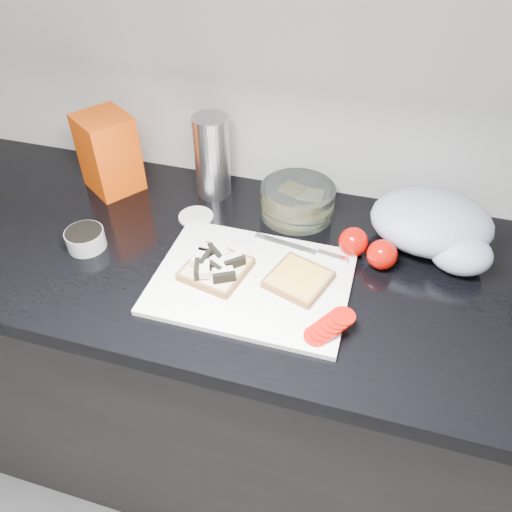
{
  "coord_description": "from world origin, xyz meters",
  "views": [
    {
      "loc": [
        0.24,
        0.42,
        1.63
      ],
      "look_at": [
        0.02,
        1.15,
        0.95
      ],
      "focal_mm": 35.0,
      "sensor_mm": 36.0,
      "label": 1
    }
  ],
  "objects_px": {
    "cutting_board": "(252,281)",
    "glass_bowl": "(297,201)",
    "bread_bag": "(109,153)",
    "steel_canister": "(212,157)"
  },
  "relations": [
    {
      "from": "glass_bowl",
      "to": "bread_bag",
      "type": "distance_m",
      "value": 0.49
    },
    {
      "from": "bread_bag",
      "to": "cutting_board",
      "type": "bearing_deg",
      "value": 5.12
    },
    {
      "from": "glass_bowl",
      "to": "bread_bag",
      "type": "relative_size",
      "value": 0.91
    },
    {
      "from": "glass_bowl",
      "to": "bread_bag",
      "type": "xyz_separation_m",
      "value": [
        -0.48,
        -0.02,
        0.06
      ]
    },
    {
      "from": "glass_bowl",
      "to": "bread_bag",
      "type": "height_order",
      "value": "bread_bag"
    },
    {
      "from": "cutting_board",
      "to": "glass_bowl",
      "type": "bearing_deg",
      "value": 82.23
    },
    {
      "from": "cutting_board",
      "to": "steel_canister",
      "type": "height_order",
      "value": "steel_canister"
    },
    {
      "from": "cutting_board",
      "to": "steel_canister",
      "type": "xyz_separation_m",
      "value": [
        -0.19,
        0.29,
        0.1
      ]
    },
    {
      "from": "cutting_board",
      "to": "bread_bag",
      "type": "relative_size",
      "value": 2.04
    },
    {
      "from": "bread_bag",
      "to": "steel_canister",
      "type": "height_order",
      "value": "steel_canister"
    }
  ]
}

